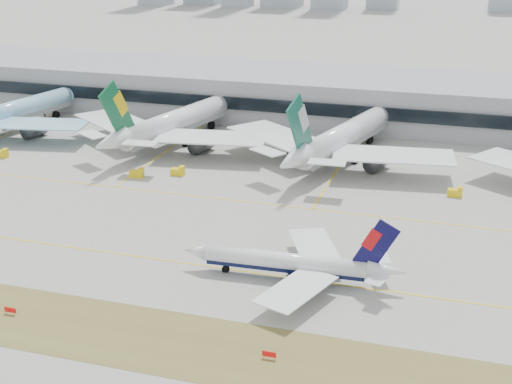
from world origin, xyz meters
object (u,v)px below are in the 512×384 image
(widebody_korean, at_px, (11,113))
(terminal, at_px, (323,95))
(taxiing_airliner, at_px, (293,263))
(widebody_eva, at_px, (172,124))
(widebody_cathay, at_px, (340,139))

(widebody_korean, xyz_separation_m, terminal, (91.18, 47.70, 1.37))
(taxiing_airliner, distance_m, terminal, 122.22)
(widebody_korean, bearing_deg, terminal, -51.10)
(widebody_korean, height_order, widebody_eva, widebody_eva)
(taxiing_airliner, height_order, widebody_eva, widebody_eva)
(taxiing_airliner, distance_m, widebody_eva, 92.96)
(widebody_cathay, bearing_deg, taxiing_airliner, -161.33)
(widebody_korean, xyz_separation_m, widebody_eva, (55.08, 1.29, 0.36))
(widebody_cathay, distance_m, terminal, 50.17)
(widebody_cathay, height_order, terminal, widebody_cathay)
(widebody_eva, relative_size, widebody_cathay, 1.00)
(taxiing_airliner, xyz_separation_m, widebody_cathay, (-4.84, 72.68, 3.15))
(taxiing_airliner, height_order, widebody_cathay, widebody_cathay)
(widebody_eva, xyz_separation_m, terminal, (36.10, 46.41, 1.01))
(widebody_cathay, xyz_separation_m, terminal, (-15.11, 47.83, 0.96))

